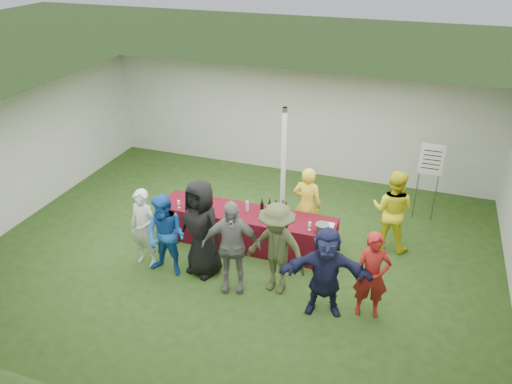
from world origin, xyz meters
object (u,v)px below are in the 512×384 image
(customer_0, at_px, (144,228))
(customer_3, at_px, (231,246))
(serving_table, at_px, (247,229))
(customer_6, at_px, (372,276))
(customer_2, at_px, (201,228))
(customer_4, at_px, (276,249))
(dump_bucket, at_px, (322,228))
(staff_pourer, at_px, (307,205))
(customer_1, at_px, (166,236))
(customer_5, at_px, (325,272))
(staff_back, at_px, (392,210))
(wine_list_sign, at_px, (431,165))

(customer_0, height_order, customer_3, customer_3)
(serving_table, xyz_separation_m, customer_6, (2.64, -1.28, 0.41))
(serving_table, height_order, customer_2, customer_2)
(serving_table, distance_m, customer_3, 1.50)
(serving_table, bearing_deg, customer_4, -50.23)
(customer_0, bearing_deg, dump_bucket, 24.06)
(dump_bucket, bearing_deg, staff_pourer, 121.83)
(customer_1, bearing_deg, staff_pourer, 45.20)
(customer_0, bearing_deg, customer_1, -7.73)
(customer_6, bearing_deg, customer_5, -176.78)
(staff_back, relative_size, customer_2, 0.89)
(dump_bucket, distance_m, customer_5, 1.28)
(dump_bucket, bearing_deg, serving_table, 172.05)
(staff_pourer, bearing_deg, dump_bucket, 125.39)
(customer_1, bearing_deg, wine_list_sign, 42.77)
(customer_4, bearing_deg, dump_bucket, 70.12)
(serving_table, relative_size, customer_6, 2.29)
(staff_back, distance_m, customer_0, 4.83)
(customer_3, bearing_deg, wine_list_sign, 32.11)
(staff_back, height_order, customer_0, staff_back)
(staff_back, bearing_deg, customer_3, 52.48)
(customer_2, height_order, customer_3, customer_2)
(serving_table, bearing_deg, customer_0, -142.17)
(wine_list_sign, relative_size, customer_3, 1.01)
(customer_3, bearing_deg, customer_1, 161.70)
(dump_bucket, bearing_deg, customer_1, -156.32)
(wine_list_sign, height_order, customer_6, wine_list_sign)
(customer_1, bearing_deg, customer_0, 169.35)
(customer_5, bearing_deg, serving_table, 130.47)
(dump_bucket, relative_size, customer_2, 0.14)
(customer_4, bearing_deg, customer_1, -163.76)
(staff_pourer, bearing_deg, customer_0, 37.26)
(wine_list_sign, height_order, staff_back, wine_list_sign)
(staff_pourer, distance_m, customer_4, 1.75)
(staff_back, distance_m, customer_6, 2.16)
(customer_5, height_order, customer_6, customer_5)
(staff_back, height_order, customer_5, staff_back)
(staff_pourer, bearing_deg, customer_6, 133.74)
(staff_pourer, relative_size, customer_3, 0.93)
(wine_list_sign, bearing_deg, customer_6, -101.21)
(wine_list_sign, distance_m, customer_2, 5.09)
(wine_list_sign, bearing_deg, customer_5, -111.06)
(staff_pourer, bearing_deg, serving_table, 30.44)
(customer_2, relative_size, customer_6, 1.21)
(customer_0, xyz_separation_m, customer_4, (2.59, 0.05, 0.09))
(dump_bucket, distance_m, customer_0, 3.33)
(serving_table, distance_m, customer_2, 1.34)
(customer_0, height_order, customer_6, customer_0)
(dump_bucket, bearing_deg, customer_4, -121.03)
(staff_back, distance_m, customer_1, 4.42)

